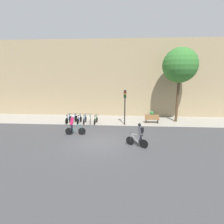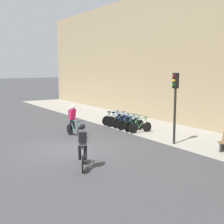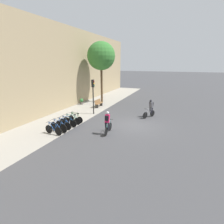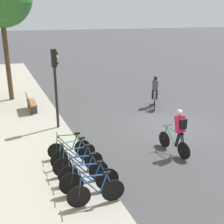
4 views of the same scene
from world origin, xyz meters
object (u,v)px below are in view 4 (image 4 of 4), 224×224
Objects in this scene: cyclist_grey at (155,90)px; parked_bike_2 at (84,171)px; cyclist_pink at (178,131)px; parked_bike_4 at (74,154)px; parked_bike_1 at (90,180)px; parked_bike_3 at (78,162)px; traffic_light_pole at (55,74)px; parked_bike_5 at (69,147)px; parked_bike_0 at (96,192)px; bench at (31,103)px.

cyclist_grey is 1.12× the size of parked_bike_2.
parked_bike_4 is (0.76, 3.71, -0.56)m from cyclist_pink.
parked_bike_1 is 1.05× the size of parked_bike_4.
traffic_light_pole reaches higher than parked_bike_3.
parked_bike_3 is at bearing -179.96° from parked_bike_5.
cyclist_pink is 1.11× the size of parked_bike_2.
parked_bike_5 is (0.59, 0.00, -0.01)m from parked_bike_4.
cyclist_grey is 5.99m from traffic_light_pole.
parked_bike_0 is 1.07× the size of bench.
parked_bike_5 is (2.36, -0.00, -0.04)m from parked_bike_1.
parked_bike_2 is (-0.43, 3.71, -0.56)m from cyclist_pink.
parked_bike_4 is at bearing 0.04° from parked_bike_3.
traffic_light_pole reaches higher than parked_bike_5.
parked_bike_4 is at bearing -179.96° from parked_bike_5.
parked_bike_4 is (1.18, -0.00, 0.00)m from parked_bike_2.
parked_bike_5 is 1.04× the size of bench.
parked_bike_3 is at bearing -0.06° from parked_bike_0.
parked_bike_3 is (-5.25, 5.94, -0.56)m from cyclist_grey.
cyclist_grey is 7.22m from parked_bike_5.
parked_bike_4 is at bearing -174.58° from bench.
cyclist_pink is 1.13× the size of parked_bike_5.
bench is at bearing 5.42° from parked_bike_4.
parked_bike_4 reaches higher than bench.
traffic_light_pole is at bearing -2.54° from parked_bike_1.
bench is (7.31, 4.33, -0.48)m from cyclist_pink.
parked_bike_4 is (1.77, -0.00, -0.02)m from parked_bike_1.
traffic_light_pole reaches higher than parked_bike_0.
bench is (7.74, 0.62, 0.08)m from parked_bike_2.
bench is (5.96, 0.62, 0.09)m from parked_bike_5.
parked_bike_0 is (-7.02, 5.94, -0.55)m from cyclist_grey.
cyclist_pink is 3.83m from parked_bike_4.
parked_bike_5 is at bearing 70.10° from cyclist_pink.
parked_bike_0 reaches higher than parked_bike_2.
parked_bike_1 is at bearing 179.97° from parked_bike_4.
parked_bike_5 is at bearing -0.02° from parked_bike_2.
cyclist_pink is 3.78m from parked_bike_2.
traffic_light_pole reaches higher than parked_bike_1.
bench is (7.14, 0.62, 0.08)m from parked_bike_3.
parked_bike_3 is at bearing -0.07° from parked_bike_1.
cyclist_pink is 3.99m from parked_bike_5.
parked_bike_1 is 0.59m from parked_bike_2.
parked_bike_0 is at bearing 179.97° from parked_bike_4.
parked_bike_3 is 1.08× the size of parked_bike_5.
cyclist_pink is at bearing -83.43° from parked_bike_2.
parked_bike_2 is (0.59, -0.00, -0.03)m from parked_bike_1.
parked_bike_0 is 0.45× the size of traffic_light_pole.
parked_bike_0 is 8.94m from bench.
parked_bike_1 reaches higher than parked_bike_3.
parked_bike_1 is 1.18m from parked_bike_3.
cyclist_grey is (5.41, -2.23, 0.00)m from cyclist_pink.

